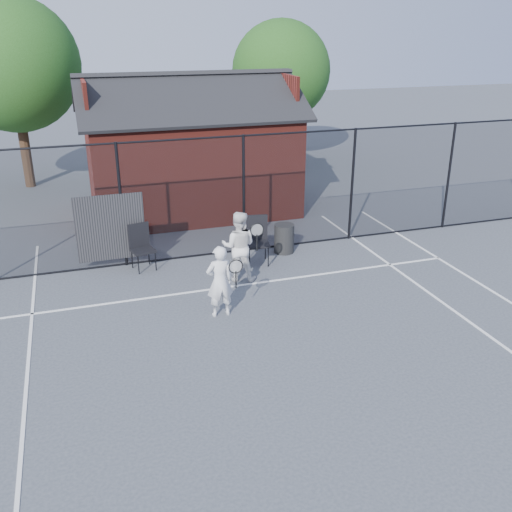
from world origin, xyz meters
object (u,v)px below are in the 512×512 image
object	(u,v)px
chair_right	(258,242)
chair_left	(143,248)
waste_bin	(284,238)
clubhouse	(190,159)
player_front	(220,281)
player_back	(239,246)

from	to	relation	value
chair_right	chair_left	bearing A→B (deg)	179.56
chair_right	waste_bin	xyz separation A→B (m)	(0.88, 0.50, -0.20)
chair_right	waste_bin	distance (m)	1.03
clubhouse	player_front	distance (m)	7.33
chair_left	player_back	bearing A→B (deg)	-45.71
clubhouse	chair_right	bearing A→B (deg)	-83.39
clubhouse	player_back	distance (m)	5.71
clubhouse	waste_bin	xyz separation A→B (m)	(1.45, -4.40, -1.23)
player_back	chair_right	distance (m)	1.05
waste_bin	clubhouse	bearing A→B (deg)	108.23
player_front	chair_right	xyz separation A→B (m)	(1.55, 2.31, -0.18)
chair_left	chair_right	world-z (taller)	chair_right
player_front	chair_left	bearing A→B (deg)	112.15
player_back	waste_bin	bearing A→B (deg)	38.54
clubhouse	player_front	xyz separation A→B (m)	(-0.98, -7.21, -0.86)
player_back	chair_right	bearing A→B (deg)	47.40
player_front	waste_bin	size ratio (longest dim) A/B	2.00
chair_left	chair_right	xyz separation A→B (m)	(2.69, -0.50, 0.04)
player_back	chair_right	world-z (taller)	player_back
player_back	waste_bin	xyz separation A→B (m)	(1.58, 1.26, -0.44)
chair_right	player_front	bearing A→B (deg)	-113.69
chair_right	waste_bin	size ratio (longest dim) A/B	1.54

